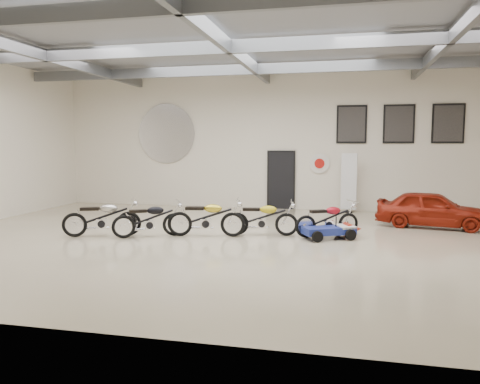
% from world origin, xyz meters
% --- Properties ---
extents(floor, '(16.00, 12.00, 0.01)m').
position_xyz_m(floor, '(0.00, 0.00, 0.00)').
color(floor, beige).
rests_on(floor, ground).
extents(ceiling, '(16.00, 12.00, 0.01)m').
position_xyz_m(ceiling, '(0.00, 0.00, 5.00)').
color(ceiling, gray).
rests_on(ceiling, back_wall).
extents(back_wall, '(16.00, 0.02, 5.00)m').
position_xyz_m(back_wall, '(0.00, 6.00, 2.50)').
color(back_wall, '#EFE5CE').
rests_on(back_wall, floor).
extents(ceiling_beams, '(15.80, 11.80, 0.32)m').
position_xyz_m(ceiling_beams, '(0.00, 0.00, 4.75)').
color(ceiling_beams, slate).
rests_on(ceiling_beams, ceiling).
extents(door, '(0.92, 0.08, 2.10)m').
position_xyz_m(door, '(0.50, 5.95, 1.05)').
color(door, black).
rests_on(door, back_wall).
extents(logo_plaque, '(2.30, 0.06, 1.16)m').
position_xyz_m(logo_plaque, '(-4.00, 5.95, 2.80)').
color(logo_plaque, silver).
rests_on(logo_plaque, back_wall).
extents(poster_left, '(1.05, 0.08, 1.35)m').
position_xyz_m(poster_left, '(3.00, 5.96, 3.10)').
color(poster_left, black).
rests_on(poster_left, back_wall).
extents(poster_mid, '(1.05, 0.08, 1.35)m').
position_xyz_m(poster_mid, '(4.60, 5.96, 3.10)').
color(poster_mid, black).
rests_on(poster_mid, back_wall).
extents(poster_right, '(1.05, 0.08, 1.35)m').
position_xyz_m(poster_right, '(6.20, 5.96, 3.10)').
color(poster_right, black).
rests_on(poster_right, back_wall).
extents(oil_sign, '(0.72, 0.10, 0.72)m').
position_xyz_m(oil_sign, '(1.90, 5.95, 1.70)').
color(oil_sign, white).
rests_on(oil_sign, back_wall).
extents(banner_stand, '(0.58, 0.34, 2.01)m').
position_xyz_m(banner_stand, '(2.95, 5.50, 1.01)').
color(banner_stand, white).
rests_on(banner_stand, floor).
extents(motorcycle_silver, '(2.06, 1.30, 1.03)m').
position_xyz_m(motorcycle_silver, '(-3.39, -0.25, 0.51)').
color(motorcycle_silver, silver).
rests_on(motorcycle_silver, floor).
extents(motorcycle_black, '(1.90, 1.40, 0.96)m').
position_xyz_m(motorcycle_black, '(-2.15, -0.05, 0.48)').
color(motorcycle_black, silver).
rests_on(motorcycle_black, floor).
extents(motorcycle_gold, '(2.06, 0.92, 1.04)m').
position_xyz_m(motorcycle_gold, '(-0.71, 0.33, 0.52)').
color(motorcycle_gold, silver).
rests_on(motorcycle_gold, floor).
extents(motorcycle_yellow, '(1.92, 0.81, 0.97)m').
position_xyz_m(motorcycle_yellow, '(0.68, 0.78, 0.48)').
color(motorcycle_yellow, silver).
rests_on(motorcycle_yellow, floor).
extents(motorcycle_red, '(1.82, 1.39, 0.93)m').
position_xyz_m(motorcycle_red, '(2.38, 1.09, 0.47)').
color(motorcycle_red, silver).
rests_on(motorcycle_red, floor).
extents(go_kart, '(1.76, 1.38, 0.58)m').
position_xyz_m(go_kart, '(2.55, 0.77, 0.29)').
color(go_kart, navy).
rests_on(go_kart, floor).
extents(vintage_car, '(1.82, 3.30, 1.06)m').
position_xyz_m(vintage_car, '(5.30, 3.08, 0.53)').
color(vintage_car, maroon).
rests_on(vintage_car, floor).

